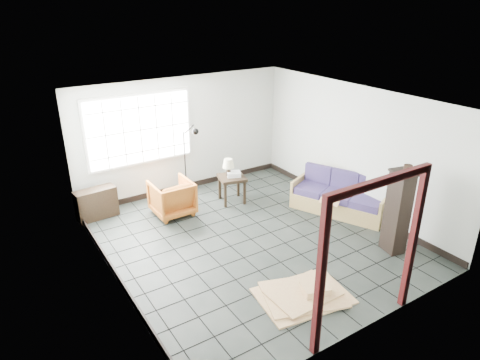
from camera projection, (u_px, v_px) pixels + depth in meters
ground at (251, 239)px, 7.95m from camera, size 5.50×5.50×0.00m
room_shell at (251, 154)px, 7.31m from camera, size 5.02×5.52×2.61m
window_panel at (140, 130)px, 8.92m from camera, size 2.32×0.08×1.52m
doorway_trim at (373, 238)px, 5.32m from camera, size 1.80×0.08×2.20m
futon_sofa at (340, 198)px, 8.88m from camera, size 1.45×2.04×0.85m
armchair at (172, 196)px, 8.73m from camera, size 0.79×0.74×0.80m
side_table at (232, 181)px, 9.24m from camera, size 0.65×0.65×0.59m
table_lamp at (228, 164)px, 9.12m from camera, size 0.29×0.29×0.39m
projector at (234, 174)px, 9.18m from camera, size 0.35×0.32×0.10m
floor_lamp at (191, 162)px, 9.11m from camera, size 0.52×0.33×1.71m
console_shelf at (96, 203)px, 8.62m from camera, size 0.83×0.39×0.63m
tall_shelf at (397, 211)px, 7.32m from camera, size 0.39×0.47×1.51m
pot at (408, 168)px, 7.02m from camera, size 0.19×0.19×0.11m
open_box at (335, 205)px, 8.89m from camera, size 0.91×0.69×0.47m
cardboard_pile at (305, 294)px, 6.40m from camera, size 1.46×1.21×0.20m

